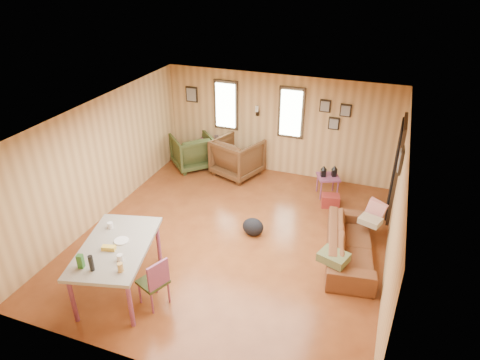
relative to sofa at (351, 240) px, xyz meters
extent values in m
cube|color=brown|center=(-2.13, -0.16, -0.40)|extent=(5.50, 6.00, 0.02)
cube|color=#997C5B|center=(-2.13, -0.16, 2.02)|extent=(5.50, 6.00, 0.02)
cube|color=tan|center=(-2.13, 2.85, 0.81)|extent=(5.50, 0.02, 2.40)
cube|color=tan|center=(-2.13, -3.17, 0.81)|extent=(5.50, 0.02, 2.40)
cube|color=tan|center=(-4.89, -0.16, 0.81)|extent=(0.02, 6.00, 2.40)
cube|color=tan|center=(0.63, -0.16, 0.81)|extent=(0.02, 6.00, 2.40)
cube|color=black|center=(-3.43, 2.81, 1.16)|extent=(0.60, 0.05, 1.20)
cube|color=#E0F2D1|center=(-3.43, 2.77, 1.16)|extent=(0.48, 0.04, 1.06)
cube|color=black|center=(-1.83, 2.81, 1.16)|extent=(0.60, 0.05, 1.20)
cube|color=#E0F2D1|center=(-1.83, 2.77, 1.16)|extent=(0.48, 0.04, 1.06)
cube|color=black|center=(-2.63, 2.79, 1.06)|extent=(0.07, 0.05, 0.12)
cylinder|color=silver|center=(-2.63, 2.73, 1.19)|extent=(0.07, 0.07, 0.14)
cube|color=black|center=(0.59, 1.79, 0.61)|extent=(0.06, 1.00, 2.05)
cube|color=black|center=(0.55, 1.79, 0.61)|extent=(0.04, 0.82, 1.90)
cube|color=black|center=(-1.08, 2.81, 1.41)|extent=(0.24, 0.04, 0.28)
cube|color=#9E998C|center=(-1.08, 2.78, 1.41)|extent=(0.19, 0.02, 0.22)
cube|color=black|center=(-0.63, 2.81, 1.36)|extent=(0.24, 0.04, 0.28)
cube|color=#9E998C|center=(-0.63, 2.78, 1.36)|extent=(0.19, 0.02, 0.22)
cube|color=black|center=(-0.85, 2.81, 1.03)|extent=(0.24, 0.04, 0.28)
cube|color=#9E998C|center=(-0.85, 2.78, 1.03)|extent=(0.19, 0.02, 0.22)
cube|color=black|center=(-4.33, 2.81, 1.33)|extent=(0.30, 0.04, 0.38)
cube|color=#9E998C|center=(-4.33, 2.78, 1.33)|extent=(0.24, 0.02, 0.31)
cube|color=black|center=(0.59, 0.69, 1.31)|extent=(0.04, 0.34, 0.42)
cube|color=#9E998C|center=(0.56, 0.69, 1.31)|extent=(0.02, 0.27, 0.34)
imported|color=brown|center=(0.00, 0.00, 0.00)|extent=(0.87, 2.05, 0.78)
imported|color=#523118|center=(-2.97, 2.34, 0.12)|extent=(1.24, 1.21, 1.02)
imported|color=#37401D|center=(-4.17, 2.35, 0.08)|extent=(1.23, 1.23, 0.93)
cube|color=#984369|center=(-3.81, 2.78, 0.20)|extent=(0.73, 0.70, 0.04)
cube|color=#984369|center=(-3.81, 2.78, -0.20)|extent=(0.66, 0.63, 0.03)
cylinder|color=#984369|center=(-3.98, 2.50, -0.10)|extent=(0.05, 0.05, 0.58)
cylinder|color=#984369|center=(-3.51, 2.65, -0.10)|extent=(0.05, 0.05, 0.58)
cylinder|color=#984369|center=(-4.12, 2.91, -0.10)|extent=(0.05, 0.05, 0.58)
cylinder|color=#984369|center=(-3.65, 3.06, -0.10)|extent=(0.05, 0.05, 0.58)
cube|color=brown|center=(-3.94, 2.74, 0.29)|extent=(0.11, 0.05, 0.14)
cube|color=brown|center=(-3.71, 2.81, 0.29)|extent=(0.10, 0.05, 0.13)
cube|color=#984369|center=(-0.76, 2.08, 0.07)|extent=(0.60, 0.60, 0.04)
cylinder|color=#984369|center=(-0.85, 1.84, -0.16)|extent=(0.04, 0.04, 0.45)
cylinder|color=#984369|center=(-0.52, 1.99, -0.16)|extent=(0.04, 0.04, 0.45)
cylinder|color=#984369|center=(-1.00, 2.18, -0.16)|extent=(0.04, 0.04, 0.45)
cylinder|color=#984369|center=(-0.66, 2.32, -0.16)|extent=(0.04, 0.04, 0.45)
cube|color=black|center=(-0.87, 2.04, 0.17)|extent=(0.13, 0.13, 0.16)
cone|color=black|center=(-0.87, 2.04, 0.29)|extent=(0.18, 0.18, 0.09)
cube|color=black|center=(-0.65, 2.13, 0.17)|extent=(0.13, 0.13, 0.16)
cone|color=black|center=(-0.65, 2.13, 0.29)|extent=(0.18, 0.18, 0.09)
cube|color=maroon|center=(-0.61, 1.64, -0.26)|extent=(0.42, 0.35, 0.26)
ellipsoid|color=black|center=(-1.81, 0.08, -0.21)|extent=(0.47, 0.40, 0.35)
cube|color=brown|center=(-0.19, -0.72, 0.10)|extent=(0.53, 0.48, 0.14)
cube|color=red|center=(0.33, 0.86, 0.20)|extent=(0.40, 0.22, 0.39)
cube|color=tan|center=(0.26, 0.59, 0.09)|extent=(0.45, 0.39, 0.11)
cube|color=gray|center=(-3.31, -2.05, 0.44)|extent=(1.38, 1.87, 0.06)
cylinder|color=#984369|center=(-3.55, -2.86, 0.01)|extent=(0.08, 0.08, 0.80)
cylinder|color=#984369|center=(-2.72, -2.65, 0.01)|extent=(0.08, 0.08, 0.80)
cylinder|color=#984369|center=(-3.90, -1.45, 0.01)|extent=(0.08, 0.08, 0.80)
cylinder|color=#984369|center=(-3.08, -1.24, 0.01)|extent=(0.08, 0.08, 0.80)
cylinder|color=silver|center=(-3.03, -2.33, 0.52)|extent=(0.11, 0.11, 0.10)
cylinder|color=silver|center=(-3.66, -1.68, 0.52)|extent=(0.11, 0.11, 0.10)
cube|color=#26581F|center=(-3.46, -2.64, 0.57)|extent=(0.09, 0.09, 0.21)
cylinder|color=black|center=(-3.28, -2.64, 0.59)|extent=(0.08, 0.08, 0.25)
cylinder|color=tan|center=(-2.89, -2.52, 0.53)|extent=(0.10, 0.10, 0.13)
cylinder|color=silver|center=(-3.28, -1.93, 0.48)|extent=(0.27, 0.27, 0.02)
cube|color=gold|center=(-3.34, -2.17, 0.50)|extent=(0.22, 0.14, 0.07)
cube|color=#37401D|center=(-2.66, -2.14, 0.02)|extent=(0.51, 0.51, 0.05)
cube|color=#984369|center=(-2.50, -2.20, 0.25)|extent=(0.18, 0.35, 0.42)
cylinder|color=#984369|center=(-2.86, -2.22, -0.19)|extent=(0.04, 0.04, 0.40)
cylinder|color=#984369|center=(-2.57, -2.34, -0.19)|extent=(0.04, 0.04, 0.40)
cylinder|color=#984369|center=(-2.74, -1.93, -0.19)|extent=(0.04, 0.04, 0.40)
cylinder|color=#984369|center=(-2.45, -2.06, -0.19)|extent=(0.04, 0.04, 0.40)
camera|label=1|loc=(0.28, -6.32, 4.41)|focal=32.00mm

